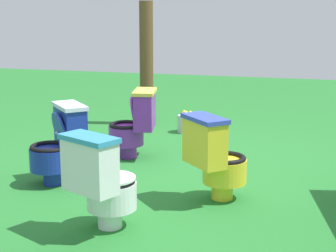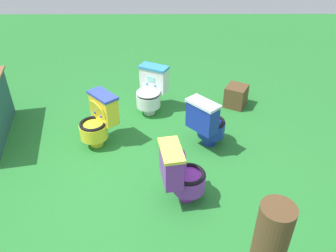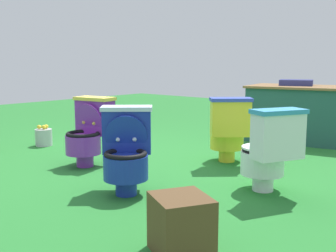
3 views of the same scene
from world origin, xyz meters
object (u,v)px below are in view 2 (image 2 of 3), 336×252
object	(u,v)px
toilet_white	(151,90)
small_crate	(236,96)
toilet_yellow	(98,120)
toilet_blue	(207,123)
toilet_purple	(181,174)

from	to	relation	value
toilet_white	small_crate	size ratio (longest dim) A/B	2.11
toilet_yellow	toilet_white	xyz separation A→B (m)	(0.84, -0.67, -0.00)
toilet_blue	toilet_white	size ratio (longest dim) A/B	1.00
toilet_white	small_crate	xyz separation A→B (m)	(0.16, -1.36, -0.20)
toilet_purple	toilet_blue	bearing A→B (deg)	148.52
toilet_yellow	toilet_purple	size ratio (longest dim) A/B	1.00
toilet_white	small_crate	world-z (taller)	toilet_white
toilet_blue	toilet_white	bearing A→B (deg)	177.56
toilet_yellow	toilet_purple	distance (m)	1.51
toilet_yellow	toilet_purple	xyz separation A→B (m)	(-1.07, -1.06, 0.00)
small_crate	toilet_white	bearing A→B (deg)	96.90
toilet_yellow	toilet_blue	world-z (taller)	same
toilet_yellow	small_crate	bearing A→B (deg)	-106.56
toilet_yellow	small_crate	xyz separation A→B (m)	(1.00, -2.03, -0.20)
toilet_purple	toilet_white	distance (m)	1.95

